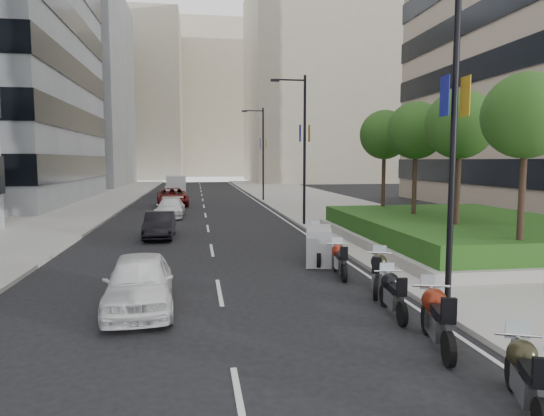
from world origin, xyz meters
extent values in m
plane|color=black|center=(0.00, 0.00, 0.00)|extent=(160.00, 160.00, 0.00)
cube|color=#9E9B93|center=(9.00, 30.00, 0.07)|extent=(10.00, 100.00, 0.15)
cube|color=#9E9B93|center=(-12.00, 30.00, 0.07)|extent=(8.00, 100.00, 0.15)
cube|color=silver|center=(3.70, 30.00, 0.01)|extent=(0.12, 100.00, 0.01)
cube|color=silver|center=(-1.50, 30.00, 0.01)|extent=(0.12, 100.00, 0.01)
cube|color=gray|center=(-24.00, 70.00, 15.00)|extent=(22.00, 26.00, 30.00)
cube|color=#B7AD93|center=(22.00, 80.00, 18.00)|extent=(28.00, 24.00, 36.00)
cube|color=#B7AD93|center=(-18.00, 100.00, 17.00)|extent=(26.00, 24.00, 34.00)
cube|color=#B7AD93|center=(2.00, 120.00, 19.00)|extent=(30.00, 24.00, 38.00)
cube|color=#A19D96|center=(10.00, 10.00, 0.35)|extent=(10.00, 14.00, 0.40)
cube|color=#154915|center=(10.00, 10.00, 0.95)|extent=(9.40, 13.40, 0.80)
cylinder|color=#332319|center=(8.50, 4.00, 2.55)|extent=(0.22, 0.22, 4.00)
sphere|color=#174515|center=(8.50, 4.00, 5.45)|extent=(2.80, 2.80, 2.80)
cylinder|color=#332319|center=(8.50, 8.00, 2.55)|extent=(0.22, 0.22, 4.00)
sphere|color=#174515|center=(8.50, 8.00, 5.45)|extent=(2.80, 2.80, 2.80)
cylinder|color=#332319|center=(8.50, 12.00, 2.55)|extent=(0.22, 0.22, 4.00)
sphere|color=#174515|center=(8.50, 12.00, 5.45)|extent=(2.80, 2.80, 2.80)
cylinder|color=#332319|center=(8.50, 16.00, 2.55)|extent=(0.22, 0.22, 4.00)
sphere|color=#174515|center=(8.50, 16.00, 5.45)|extent=(2.80, 2.80, 2.80)
cylinder|color=black|center=(4.30, 1.00, 4.50)|extent=(0.16, 0.16, 9.00)
cube|color=gold|center=(4.58, 1.00, 5.60)|extent=(0.02, 0.45, 1.00)
cube|color=navy|center=(4.02, 1.00, 5.60)|extent=(0.02, 0.45, 1.00)
cylinder|color=black|center=(4.30, 18.00, 4.50)|extent=(0.16, 0.16, 9.00)
cylinder|color=black|center=(3.40, 18.00, 8.70)|extent=(1.80, 0.10, 0.10)
cube|color=black|center=(2.50, 18.00, 8.65)|extent=(0.50, 0.22, 0.14)
cube|color=gold|center=(4.58, 18.00, 5.60)|extent=(0.02, 0.45, 1.00)
cube|color=navy|center=(4.02, 18.00, 5.60)|extent=(0.02, 0.45, 1.00)
cylinder|color=black|center=(4.30, 36.00, 4.50)|extent=(0.16, 0.16, 9.00)
cylinder|color=black|center=(3.40, 36.00, 8.70)|extent=(1.80, 0.10, 0.10)
cube|color=black|center=(2.50, 36.00, 8.65)|extent=(0.50, 0.22, 0.14)
cube|color=gold|center=(4.58, 36.00, 5.60)|extent=(0.02, 0.45, 1.00)
cube|color=navy|center=(4.02, 36.00, 5.60)|extent=(0.02, 0.45, 1.00)
cylinder|color=black|center=(3.24, -3.13, 0.31)|extent=(0.34, 0.62, 0.61)
cube|color=silver|center=(2.93, -3.91, 0.48)|extent=(0.59, 0.89, 0.42)
sphere|color=black|center=(3.05, -3.61, 0.85)|extent=(0.48, 0.48, 0.48)
cube|color=black|center=(2.82, -4.19, 0.79)|extent=(0.53, 0.79, 0.16)
cylinder|color=silver|center=(3.15, -3.36, 1.07)|extent=(0.70, 0.32, 0.05)
cylinder|color=black|center=(2.64, -2.06, 0.35)|extent=(0.29, 0.70, 0.69)
cylinder|color=black|center=(3.06, -0.33, 0.35)|extent=(0.29, 0.70, 0.69)
cube|color=silver|center=(2.84, -1.25, 0.54)|extent=(0.55, 1.00, 0.47)
sphere|color=maroon|center=(2.92, -0.89, 0.96)|extent=(0.54, 0.54, 0.54)
cube|color=black|center=(2.76, -1.58, 0.89)|extent=(0.50, 0.89, 0.18)
cylinder|color=silver|center=(2.99, -0.60, 1.20)|extent=(0.82, 0.25, 0.06)
cylinder|color=black|center=(2.72, 0.26, 0.30)|extent=(0.18, 0.61, 0.60)
cylinder|color=black|center=(2.89, 1.80, 0.30)|extent=(0.18, 0.61, 0.60)
cube|color=silver|center=(2.80, 0.98, 0.47)|extent=(0.38, 0.85, 0.41)
sphere|color=black|center=(2.83, 1.30, 0.84)|extent=(0.47, 0.47, 0.47)
cube|color=black|center=(2.77, 0.69, 0.78)|extent=(0.35, 0.75, 0.16)
cylinder|color=silver|center=(2.86, 1.56, 1.05)|extent=(0.72, 0.13, 0.05)
cylinder|color=black|center=(2.89, 2.43, 0.32)|extent=(0.38, 0.63, 0.64)
cylinder|color=black|center=(3.59, 3.94, 0.32)|extent=(0.38, 0.63, 0.64)
cube|color=silver|center=(3.22, 3.14, 0.50)|extent=(0.65, 0.93, 0.43)
sphere|color=black|center=(3.36, 3.45, 0.89)|extent=(0.50, 0.50, 0.50)
cube|color=black|center=(3.09, 2.86, 0.83)|extent=(0.59, 0.83, 0.17)
cylinder|color=silver|center=(3.48, 3.70, 1.12)|extent=(0.72, 0.37, 0.05)
cylinder|color=black|center=(2.61, 4.57, 0.30)|extent=(0.18, 0.61, 0.60)
cylinder|color=black|center=(2.79, 6.12, 0.30)|extent=(0.18, 0.61, 0.60)
cube|color=silver|center=(2.70, 5.30, 0.47)|extent=(0.38, 0.86, 0.41)
sphere|color=maroon|center=(2.73, 5.62, 0.84)|extent=(0.47, 0.47, 0.47)
cube|color=black|center=(2.66, 5.01, 0.78)|extent=(0.35, 0.76, 0.16)
cylinder|color=silver|center=(2.76, 5.88, 1.05)|extent=(0.72, 0.13, 0.05)
cylinder|color=black|center=(2.31, 6.71, 0.34)|extent=(0.29, 0.69, 0.68)
cylinder|color=black|center=(2.73, 8.41, 0.34)|extent=(0.29, 0.69, 0.68)
cube|color=gray|center=(2.52, 7.56, 0.71)|extent=(1.46, 2.45, 1.37)
cylinder|color=black|center=(2.76, 9.02, 0.32)|extent=(0.27, 0.64, 0.63)
cylinder|color=black|center=(3.14, 10.61, 0.32)|extent=(0.27, 0.64, 0.63)
cube|color=silver|center=(2.94, 9.76, 0.49)|extent=(0.50, 0.92, 0.43)
sphere|color=#31301B|center=(3.02, 10.09, 0.88)|extent=(0.49, 0.49, 0.49)
cube|color=black|center=(2.87, 9.46, 0.82)|extent=(0.46, 0.81, 0.16)
cylinder|color=silver|center=(3.08, 10.36, 1.10)|extent=(0.75, 0.23, 0.05)
imported|color=white|center=(-3.70, 2.62, 0.74)|extent=(2.01, 4.46, 1.49)
imported|color=black|center=(-4.04, 14.91, 0.67)|extent=(1.45, 4.09, 1.34)
imported|color=white|center=(-3.95, 24.13, 0.67)|extent=(2.02, 4.68, 1.34)
imported|color=maroon|center=(-4.22, 32.79, 0.79)|extent=(3.07, 5.87, 1.58)
cube|color=silver|center=(-4.41, 45.05, 1.15)|extent=(2.39, 5.59, 2.30)
cube|color=silver|center=(-4.41, 42.97, 0.60)|extent=(2.15, 1.43, 1.21)
cylinder|color=black|center=(-5.29, 43.08, 0.38)|extent=(0.27, 0.77, 0.77)
cylinder|color=black|center=(-3.54, 43.08, 0.38)|extent=(0.27, 0.77, 0.77)
cylinder|color=black|center=(-5.29, 46.81, 0.38)|extent=(0.27, 0.77, 0.77)
cylinder|color=black|center=(-3.54, 46.81, 0.38)|extent=(0.27, 0.77, 0.77)
camera|label=1|loc=(-2.16, -10.50, 4.00)|focal=32.00mm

